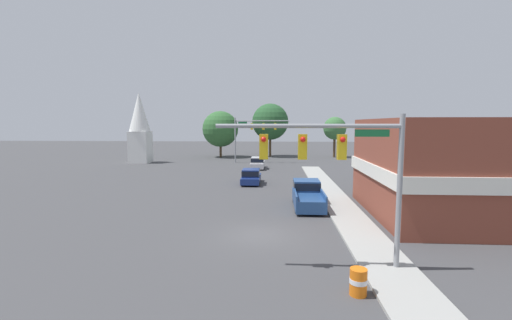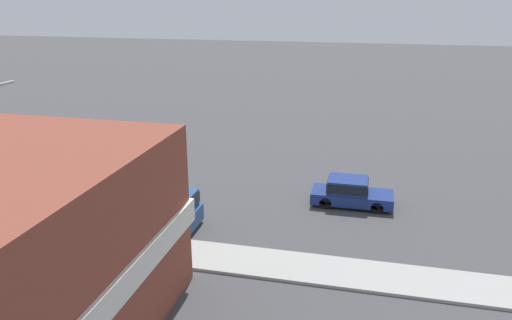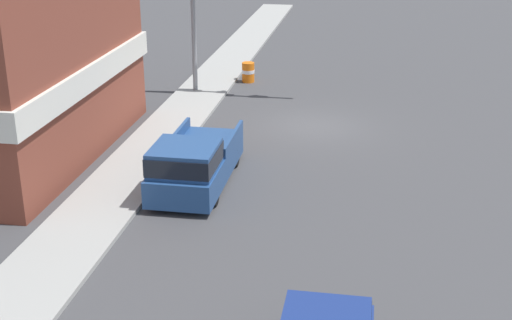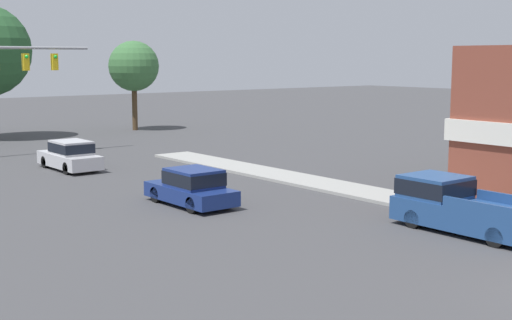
{
  "view_description": "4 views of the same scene",
  "coord_description": "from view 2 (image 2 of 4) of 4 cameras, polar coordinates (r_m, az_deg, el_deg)",
  "views": [
    {
      "loc": [
        0.91,
        -18.46,
        6.2
      ],
      "look_at": [
        -0.85,
        10.81,
        3.07
      ],
      "focal_mm": 24.0,
      "sensor_mm": 36.0,
      "label": 1
    },
    {
      "loc": [
        24.33,
        17.26,
        11.14
      ],
      "look_at": [
        1.07,
        11.69,
        3.17
      ],
      "focal_mm": 35.0,
      "sensor_mm": 36.0,
      "label": 2
    },
    {
      "loc": [
        -2.33,
        27.74,
        9.33
      ],
      "look_at": [
        0.74,
        9.77,
        2.22
      ],
      "focal_mm": 50.0,
      "sensor_mm": 36.0,
      "label": 3
    },
    {
      "loc": [
        -17.49,
        -7.79,
        6.03
      ],
      "look_at": [
        -1.13,
        12.87,
        2.24
      ],
      "focal_mm": 50.0,
      "sensor_mm": 36.0,
      "label": 4
    }
  ],
  "objects": [
    {
      "name": "ground_plane",
      "position": [
        31.84,
        -20.49,
        -3.27
      ],
      "size": [
        200.0,
        200.0,
        0.0
      ],
      "primitive_type": "plane",
      "color": "#424244"
    },
    {
      "name": "sidewalk_curb",
      "position": [
        27.7,
        -26.94,
        -7.26
      ],
      "size": [
        2.4,
        60.0,
        0.14
      ],
      "color": "#9E9E99",
      "rests_on": "ground"
    },
    {
      "name": "car_lead",
      "position": [
        28.02,
        10.7,
        -3.56
      ],
      "size": [
        1.86,
        4.43,
        1.54
      ],
      "color": "black",
      "rests_on": "ground"
    },
    {
      "name": "pickup_truck_parked",
      "position": [
        25.56,
        -11.44,
        -5.57
      ],
      "size": [
        2.08,
        5.38,
        1.83
      ],
      "color": "black",
      "rests_on": "ground"
    }
  ]
}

